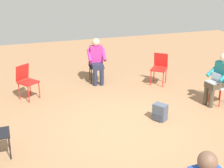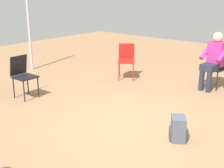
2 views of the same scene
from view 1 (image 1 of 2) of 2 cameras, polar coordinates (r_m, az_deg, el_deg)
ground_plane at (r=6.45m, az=2.48°, el=-7.88°), size 16.27×16.27×0.00m
chair_southwest at (r=8.69m, az=8.70°, el=3.20°), size 0.58×0.59×0.85m
chair_southeast at (r=7.89m, az=-15.42°, el=0.83°), size 0.57×0.58×0.85m
chair_south at (r=8.85m, az=-2.96°, el=3.74°), size 0.45×0.48×0.85m
chair_west at (r=7.82m, az=19.75°, el=0.15°), size 0.49×0.46×0.85m
person_with_laptop at (r=7.64m, az=19.04°, el=1.32°), size 0.56×0.54×1.24m
person_in_magenta at (r=8.64m, az=-2.82°, el=4.68°), size 0.54×0.55×1.24m
backpack_near_laptop_user at (r=6.74m, az=8.75°, el=-5.27°), size 0.32×0.34×0.36m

